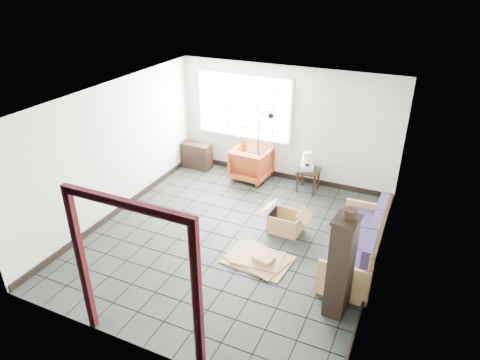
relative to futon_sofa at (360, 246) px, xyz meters
The scene contains 15 objects.
ground 2.25m from the futon_sofa, behind, with size 5.50×5.50×0.00m, color black.
room_shell 2.60m from the futon_sofa, behind, with size 5.02×5.52×2.61m.
window_panel 4.25m from the futon_sofa, 142.39° to the left, with size 2.32×0.08×1.52m.
doorway_trim 3.82m from the futon_sofa, 127.13° to the right, with size 1.80×0.08×2.20m.
futon_sofa is the anchor object (origin of this frame).
armchair 3.60m from the futon_sofa, 142.84° to the left, with size 0.81×0.76×0.83m, color maroon.
side_table 2.63m from the futon_sofa, 125.13° to the left, with size 0.46×0.46×0.51m.
table_lamp 2.65m from the futon_sofa, 126.37° to the left, with size 0.28×0.28×0.42m.
projector 2.64m from the futon_sofa, 126.20° to the left, with size 0.33×0.29×0.10m.
floor_lamp 3.43m from the futon_sofa, 139.80° to the left, with size 0.54×0.35×1.73m.
console_shelf 4.88m from the futon_sofa, 153.51° to the left, with size 0.81×0.34×0.62m.
tall_shelf 1.34m from the futon_sofa, 93.75° to the right, with size 0.37×0.45×1.56m.
pot 1.79m from the futon_sofa, 92.46° to the right, with size 0.23×0.23×0.13m.
open_box 1.49m from the futon_sofa, 164.12° to the left, with size 0.93×0.48×0.52m.
cardboard_pile 1.69m from the futon_sofa, 157.09° to the right, with size 1.16×0.95×0.16m.
Camera 1 is at (2.82, -5.85, 4.49)m, focal length 32.00 mm.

